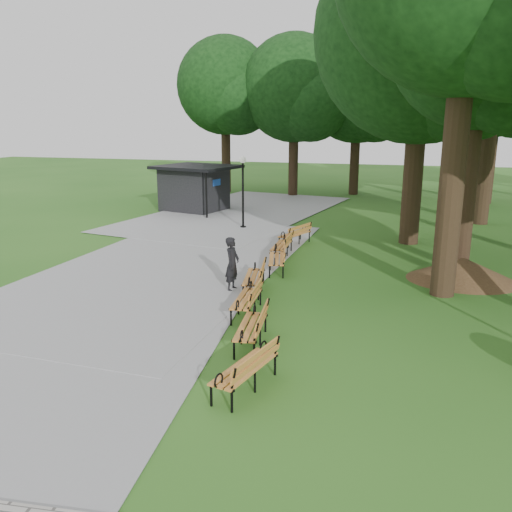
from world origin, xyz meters
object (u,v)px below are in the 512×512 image
(kiosk, at_px, (194,188))
(bench_6, at_px, (295,234))
(lamp_post, at_px, (243,177))
(bench_4, at_px, (277,259))
(person, at_px, (232,264))
(lawn_tree_4, at_px, (501,23))
(bench_1, at_px, (251,327))
(lawn_tree_2, at_px, (423,34))
(bench_0, at_px, (245,369))
(dirt_mound, at_px, (463,269))
(bench_2, at_px, (246,299))
(bench_5, at_px, (282,245))
(lawn_tree_1, at_px, (482,38))
(bench_3, at_px, (254,277))

(kiosk, relative_size, bench_6, 2.16)
(lamp_post, relative_size, bench_4, 1.79)
(person, height_order, bench_6, person)
(lawn_tree_4, bearing_deg, bench_1, -111.52)
(kiosk, distance_m, lawn_tree_2, 14.69)
(bench_0, bearing_deg, bench_1, -152.83)
(dirt_mound, distance_m, bench_2, 7.55)
(lawn_tree_2, bearing_deg, bench_6, -160.44)
(kiosk, height_order, lawn_tree_4, lawn_tree_4)
(person, bearing_deg, bench_6, -0.15)
(bench_2, relative_size, lawn_tree_2, 0.15)
(lamp_post, relative_size, bench_2, 1.79)
(lamp_post, height_order, lawn_tree_2, lawn_tree_2)
(bench_0, bearing_deg, kiosk, -141.34)
(dirt_mound, height_order, bench_5, bench_5)
(kiosk, height_order, dirt_mound, kiosk)
(person, relative_size, lawn_tree_2, 0.13)
(bench_5, height_order, bench_6, same)
(kiosk, bearing_deg, lawn_tree_1, -18.47)
(bench_6, bearing_deg, lawn_tree_1, 93.05)
(bench_3, bearing_deg, bench_4, 166.16)
(dirt_mound, xyz_separation_m, lawn_tree_1, (0.06, 1.57, 7.15))
(kiosk, xyz_separation_m, bench_0, (8.90, -19.14, -0.84))
(lamp_post, xyz_separation_m, lawn_tree_2, (7.63, -1.10, 5.81))
(lawn_tree_2, bearing_deg, bench_2, -112.17)
(bench_4, xyz_separation_m, lawn_tree_2, (4.31, 5.72, 7.79))
(bench_1, height_order, bench_3, same)
(dirt_mound, bearing_deg, lawn_tree_2, 108.27)
(lawn_tree_1, xyz_separation_m, lawn_tree_2, (-1.76, 3.57, 0.70))
(bench_4, bearing_deg, lawn_tree_4, 132.42)
(bench_6, bearing_deg, bench_0, 27.80)
(lamp_post, bearing_deg, bench_0, -72.58)
(kiosk, height_order, lamp_post, lamp_post)
(kiosk, xyz_separation_m, bench_1, (8.42, -17.10, -0.84))
(kiosk, height_order, bench_5, kiosk)
(dirt_mound, distance_m, lawn_tree_1, 7.32)
(person, xyz_separation_m, kiosk, (-6.74, 13.39, 0.46))
(dirt_mound, xyz_separation_m, lawn_tree_2, (-1.70, 5.14, 7.85))
(bench_2, bearing_deg, person, -156.18)
(bench_0, relative_size, bench_2, 1.00)
(bench_4, height_order, lawn_tree_4, lawn_tree_4)
(bench_4, xyz_separation_m, lawn_tree_1, (6.06, 2.15, 7.09))
(bench_0, bearing_deg, bench_4, -156.71)
(bench_3, bearing_deg, bench_6, 170.63)
(bench_4, bearing_deg, person, -31.08)
(dirt_mound, bearing_deg, bench_1, -127.33)
(lamp_post, bearing_deg, bench_2, -72.27)
(kiosk, height_order, bench_4, kiosk)
(lawn_tree_1, height_order, lawn_tree_4, lawn_tree_4)
(kiosk, distance_m, bench_3, 15.21)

